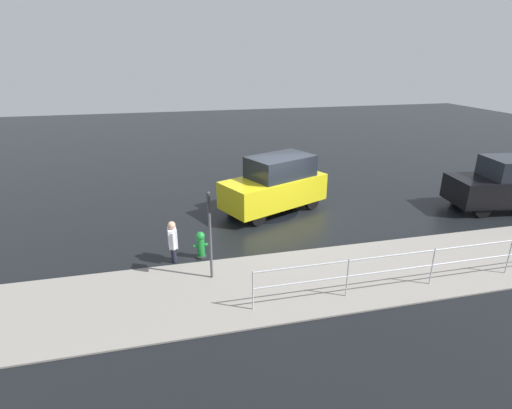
# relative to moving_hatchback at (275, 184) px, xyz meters

# --- Properties ---
(ground_plane) EXTENTS (60.00, 60.00, 0.00)m
(ground_plane) POSITION_rel_moving_hatchback_xyz_m (-0.25, 0.83, -1.03)
(ground_plane) COLOR black
(kerb_strip) EXTENTS (24.00, 3.20, 0.04)m
(kerb_strip) POSITION_rel_moving_hatchback_xyz_m (-0.25, 5.03, -1.01)
(kerb_strip) COLOR gray
(kerb_strip) RESTS_ON ground
(moving_hatchback) EXTENTS (4.25, 3.12, 2.06)m
(moving_hatchback) POSITION_rel_moving_hatchback_xyz_m (0.00, 0.00, 0.00)
(moving_hatchback) COLOR yellow
(moving_hatchback) RESTS_ON ground
(parked_sedan) EXTENTS (4.50, 2.33, 1.98)m
(parked_sedan) POSITION_rel_moving_hatchback_xyz_m (-8.65, 1.90, -0.03)
(parked_sedan) COLOR black
(parked_sedan) RESTS_ON ground
(fire_hydrant) EXTENTS (0.42, 0.31, 0.80)m
(fire_hydrant) POSITION_rel_moving_hatchback_xyz_m (3.13, 3.09, -0.63)
(fire_hydrant) COLOR #197A2D
(fire_hydrant) RESTS_ON ground
(pedestrian) EXTENTS (0.26, 0.57, 1.22)m
(pedestrian) POSITION_rel_moving_hatchback_xyz_m (3.90, 3.14, -0.34)
(pedestrian) COLOR silver
(pedestrian) RESTS_ON ground
(metal_railing) EXTENTS (9.28, 0.04, 1.05)m
(metal_railing) POSITION_rel_moving_hatchback_xyz_m (-2.37, 5.96, -0.30)
(metal_railing) COLOR #B7BABF
(metal_railing) RESTS_ON ground
(sign_post) EXTENTS (0.07, 0.44, 2.40)m
(sign_post) POSITION_rel_moving_hatchback_xyz_m (2.98, 4.34, 0.55)
(sign_post) COLOR #4C4C51
(sign_post) RESTS_ON ground
(puddle_patch) EXTENTS (2.55, 2.55, 0.01)m
(puddle_patch) POSITION_rel_moving_hatchback_xyz_m (0.40, -0.05, -1.02)
(puddle_patch) COLOR black
(puddle_patch) RESTS_ON ground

